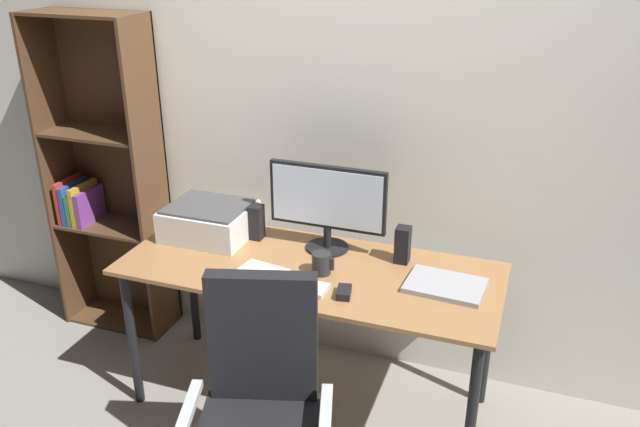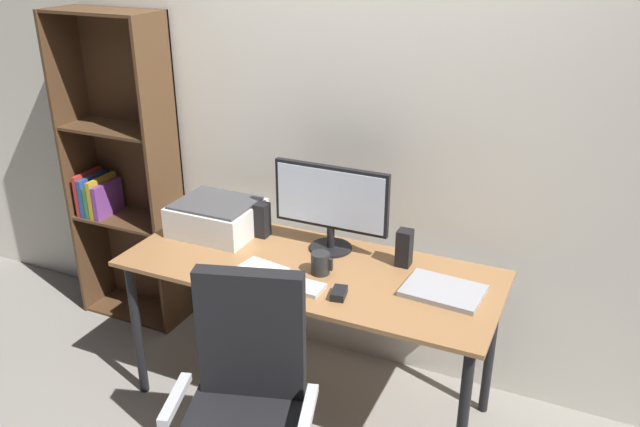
% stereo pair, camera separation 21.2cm
% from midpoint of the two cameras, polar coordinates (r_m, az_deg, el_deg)
% --- Properties ---
extents(ground_plane, '(12.00, 12.00, 0.00)m').
position_cam_midpoint_polar(ground_plane, '(3.30, -2.79, -16.14)').
color(ground_plane, gray).
extents(back_wall, '(6.40, 0.10, 2.60)m').
position_cam_midpoint_polar(back_wall, '(3.11, 0.33, 8.61)').
color(back_wall, silver).
rests_on(back_wall, ground).
extents(desk, '(1.69, 0.68, 0.74)m').
position_cam_midpoint_polar(desk, '(2.92, -3.05, -6.20)').
color(desk, olive).
rests_on(desk, ground).
extents(monitor, '(0.55, 0.20, 0.41)m').
position_cam_midpoint_polar(monitor, '(2.94, -1.42, 0.97)').
color(monitor, black).
rests_on(monitor, desk).
extents(keyboard, '(0.29, 0.12, 0.02)m').
position_cam_midpoint_polar(keyboard, '(2.73, -4.67, -6.32)').
color(keyboard, '#B7BABC').
rests_on(keyboard, desk).
extents(mouse, '(0.07, 0.11, 0.03)m').
position_cam_midpoint_polar(mouse, '(2.66, -0.17, -7.01)').
color(mouse, black).
rests_on(mouse, desk).
extents(coffee_mug, '(0.10, 0.08, 0.10)m').
position_cam_midpoint_polar(coffee_mug, '(2.81, -2.04, -4.45)').
color(coffee_mug, black).
rests_on(coffee_mug, desk).
extents(laptop, '(0.34, 0.25, 0.02)m').
position_cam_midpoint_polar(laptop, '(2.75, 8.82, -6.33)').
color(laptop, '#99999E').
rests_on(laptop, desk).
extents(speaker_left, '(0.06, 0.07, 0.17)m').
position_cam_midpoint_polar(speaker_left, '(3.13, -7.60, -0.80)').
color(speaker_left, black).
rests_on(speaker_left, desk).
extents(speaker_right, '(0.06, 0.07, 0.17)m').
position_cam_midpoint_polar(speaker_right, '(2.89, 5.22, -2.80)').
color(speaker_right, black).
rests_on(speaker_right, desk).
extents(printer, '(0.40, 0.34, 0.16)m').
position_cam_midpoint_polar(printer, '(3.20, -11.63, -0.64)').
color(printer, silver).
rests_on(printer, desk).
extents(paper_sheet, '(0.26, 0.33, 0.00)m').
position_cam_midpoint_polar(paper_sheet, '(2.81, -8.19, -5.74)').
color(paper_sheet, white).
rests_on(paper_sheet, desk).
extents(office_chair, '(0.57, 0.57, 1.01)m').
position_cam_midpoint_polar(office_chair, '(2.50, -7.80, -18.05)').
color(office_chair, '#B7BABC').
rests_on(office_chair, ground).
extents(bookshelf, '(0.61, 0.28, 1.75)m').
position_cam_midpoint_polar(bookshelf, '(3.74, -19.92, 2.63)').
color(bookshelf, '#4C331E').
rests_on(bookshelf, ground).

